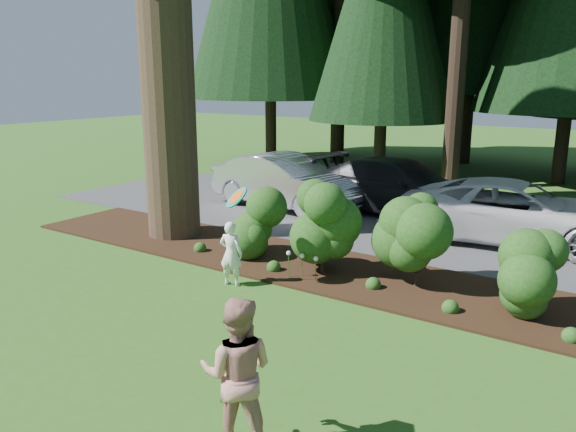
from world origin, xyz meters
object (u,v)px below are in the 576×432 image
at_px(frisbee, 237,197).
at_px(child, 231,254).
at_px(car_white_suv, 515,212).
at_px(car_dark_suv, 400,187).
at_px(adult, 237,373).
at_px(car_silver_wagon, 285,182).

bearing_deg(frisbee, child, 169.17).
distance_m(car_white_suv, child, 6.83).
distance_m(car_dark_suv, frisbee, 6.97).
xyz_separation_m(car_dark_suv, adult, (2.63, -10.43, 0.02)).
distance_m(car_white_suv, car_dark_suv, 3.50).
bearing_deg(car_dark_suv, car_silver_wagon, 115.91).
bearing_deg(child, car_dark_suv, -106.02).
relative_size(car_white_suv, child, 4.22).
relative_size(car_dark_suv, frisbee, 9.44).
distance_m(car_silver_wagon, adult, 10.88).
bearing_deg(child, car_silver_wagon, -77.80).
distance_m(child, frisbee, 1.10).
height_order(car_white_suv, adult, adult).
distance_m(child, adult, 4.67).
bearing_deg(child, adult, 117.57).
relative_size(car_silver_wagon, car_white_suv, 0.92).
xyz_separation_m(car_silver_wagon, frisbee, (2.85, -5.76, 0.89)).
xyz_separation_m(car_white_suv, car_dark_suv, (-3.31, 1.14, 0.05)).
distance_m(car_silver_wagon, car_dark_suv, 3.26).
distance_m(car_white_suv, adult, 9.32).
height_order(car_silver_wagon, car_white_suv, car_silver_wagon).
bearing_deg(child, car_white_suv, -135.63).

